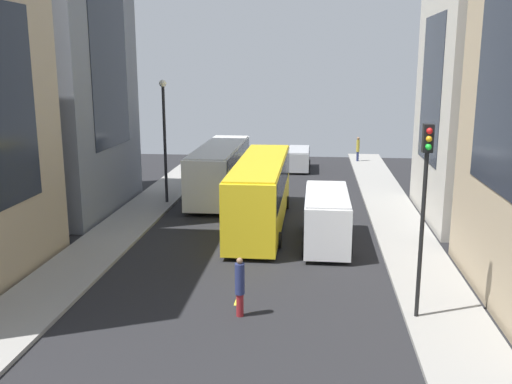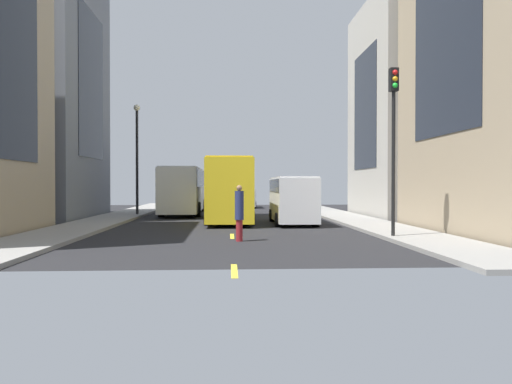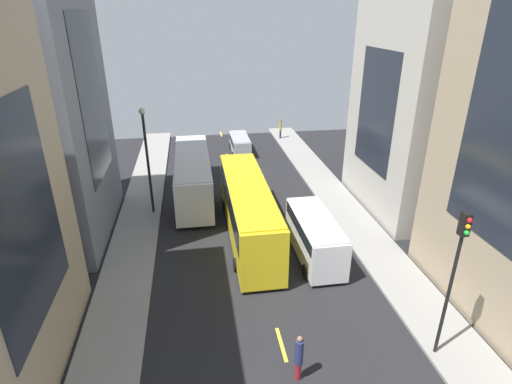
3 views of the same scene
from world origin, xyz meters
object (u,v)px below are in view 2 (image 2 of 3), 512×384
city_bus_white (184,187)px  streetcar_yellow (229,185)px  car_silver_0 (245,197)px  pedestrian_crossing_near (293,193)px  traffic_light_near_corner (394,121)px  delivery_van_white (293,196)px  pedestrian_waiting_curb (239,211)px

city_bus_white → streetcar_yellow: streetcar_yellow is taller
city_bus_white → car_silver_0: size_ratio=2.40×
car_silver_0 → city_bus_white: bearing=-115.7°
pedestrian_crossing_near → traffic_light_near_corner: bearing=37.9°
city_bus_white → traffic_light_near_corner: 20.55m
streetcar_yellow → car_silver_0: bearing=84.8°
pedestrian_crossing_near → traffic_light_near_corner: size_ratio=0.33×
delivery_van_white → car_silver_0: delivery_van_white is taller
streetcar_yellow → pedestrian_waiting_curb: streetcar_yellow is taller
city_bus_white → car_silver_0: (4.85, 10.07, -0.98)m
pedestrian_waiting_curb → pedestrian_crossing_near: bearing=-80.2°
city_bus_white → streetcar_yellow: (3.33, -6.76, 0.12)m
car_silver_0 → traffic_light_near_corner: bearing=-80.1°
delivery_van_white → pedestrian_waiting_curb: 8.91m
traffic_light_near_corner → delivery_van_white: bearing=110.0°
city_bus_white → car_silver_0: 11.22m
delivery_van_white → car_silver_0: 20.01m
streetcar_yellow → pedestrian_waiting_curb: bearing=-88.1°
delivery_van_white → pedestrian_waiting_curb: (-3.10, -8.34, -0.38)m
city_bus_white → pedestrian_waiting_curb: city_bus_white is taller
delivery_van_white → car_silver_0: (-1.95, 19.91, -0.48)m
pedestrian_waiting_curb → pedestrian_crossing_near: pedestrian_crossing_near is taller
city_bus_white → traffic_light_near_corner: traffic_light_near_corner is taller
streetcar_yellow → delivery_van_white: (3.47, -3.09, -0.61)m
streetcar_yellow → pedestrian_crossing_near: size_ratio=5.67×
delivery_van_white → traffic_light_near_corner: size_ratio=0.92×
streetcar_yellow → pedestrian_waiting_curb: 11.48m
streetcar_yellow → pedestrian_crossing_near: bearing=72.4°
city_bus_white → pedestrian_crossing_near: city_bus_white is taller
city_bus_white → pedestrian_waiting_curb: 18.58m
pedestrian_crossing_near → traffic_light_near_corner: 32.14m
streetcar_yellow → traffic_light_near_corner: (6.41, -11.14, 2.53)m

